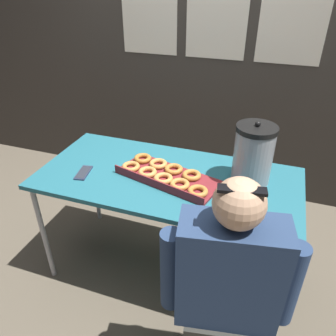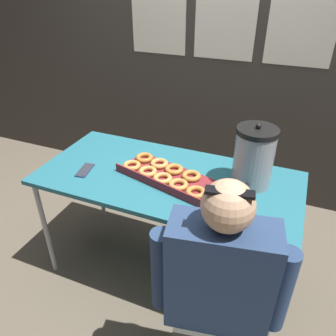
% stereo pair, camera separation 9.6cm
% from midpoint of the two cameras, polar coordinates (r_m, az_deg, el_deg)
% --- Properties ---
extents(ground_plane, '(12.00, 12.00, 0.00)m').
position_cam_midpoint_polar(ground_plane, '(2.46, 1.09, -16.82)').
color(ground_plane, brown).
extents(back_wall, '(6.00, 0.11, 2.65)m').
position_cam_midpoint_polar(back_wall, '(2.84, 10.91, 20.53)').
color(back_wall, '#38332D').
rests_on(back_wall, ground).
extents(folding_table, '(1.56, 0.74, 0.78)m').
position_cam_midpoint_polar(folding_table, '(1.98, 1.29, -2.66)').
color(folding_table, '#236675').
rests_on(folding_table, ground).
extents(donut_box, '(0.65, 0.40, 0.05)m').
position_cam_midpoint_polar(donut_box, '(1.93, 1.04, -1.20)').
color(donut_box, maroon).
rests_on(donut_box, folding_table).
extents(coffee_urn, '(0.22, 0.25, 0.37)m').
position_cam_midpoint_polar(coffee_urn, '(1.88, 16.13, 1.85)').
color(coffee_urn, '#939399').
rests_on(coffee_urn, folding_table).
extents(cell_phone, '(0.09, 0.16, 0.01)m').
position_cam_midpoint_polar(cell_phone, '(2.06, -12.96, -0.38)').
color(cell_phone, '#2D334C').
rests_on(cell_phone, folding_table).
extents(person_seated, '(0.57, 0.29, 1.22)m').
position_cam_midpoint_polar(person_seated, '(1.58, 10.26, -22.32)').
color(person_seated, '#33332D').
rests_on(person_seated, ground).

